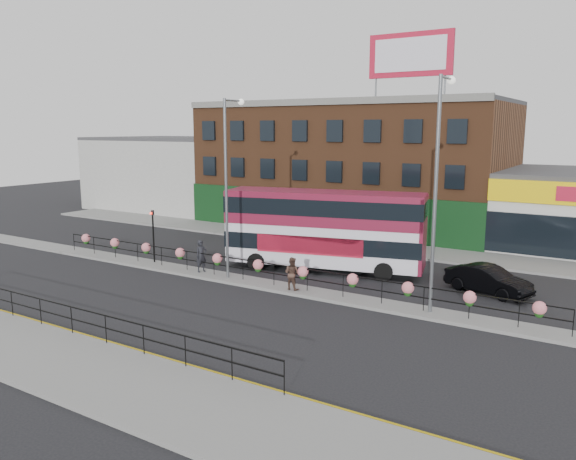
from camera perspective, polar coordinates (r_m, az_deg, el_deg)
The scene contains 18 objects.
ground at distance 30.00m, azimuth -3.04°, elevation -5.58°, with size 120.00×120.00×0.00m, color black.
south_pavement at distance 21.80m, azimuth -21.82°, elevation -12.36°, with size 60.00×4.00×0.15m, color gray.
north_pavement at distance 40.12m, azimuth 6.80°, elevation -1.45°, with size 60.00×4.00×0.15m, color gray.
median at distance 29.98m, azimuth -3.04°, elevation -5.44°, with size 60.00×1.60×0.15m, color gray.
yellow_line_inner at distance 23.13m, azimuth -17.16°, elevation -10.93°, with size 60.00×0.10×0.01m, color gold.
yellow_line_outer at distance 23.03m, azimuth -17.50°, elevation -11.05°, with size 60.00×0.10×0.01m, color gold.
brick_building at distance 48.29m, azimuth 6.64°, elevation 6.59°, with size 25.00×12.21×10.30m.
warehouse_west at distance 59.91m, azimuth -11.25°, elevation 5.76°, with size 15.50×12.00×7.30m.
billboard at distance 41.40m, azimuth 12.32°, elevation 16.99°, with size 6.00×0.29×4.40m.
median_railing at distance 29.73m, azimuth -3.06°, elevation -3.64°, with size 30.04×0.56×1.23m.
south_railing at distance 24.08m, azimuth -21.17°, elevation -7.92°, with size 20.04×0.05×1.12m.
double_decker_bus at distance 32.43m, azimuth 3.75°, elevation 0.78°, with size 11.77×5.27×4.64m.
car at distance 29.99m, azimuth 19.67°, elevation -4.79°, with size 4.53×2.81×1.41m, color black.
pedestrian_a at distance 32.18m, azimuth -8.80°, elevation -2.63°, with size 0.64×0.78×1.83m, color black.
pedestrian_b at distance 28.38m, azimuth 0.39°, elevation -4.43°, with size 0.82×0.64×1.67m, color #4B3429.
lamp_column_west at distance 30.27m, azimuth -6.05°, elevation 5.79°, with size 0.35×1.69×9.62m.
lamp_column_east at distance 25.09m, azimuth 15.01°, elevation 5.49°, with size 0.37×1.81×10.29m.
traffic_light_median at distance 34.83m, azimuth -13.57°, elevation 0.54°, with size 0.15×0.28×3.65m.
Camera 1 is at (16.54, -23.64, 8.21)m, focal length 35.00 mm.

